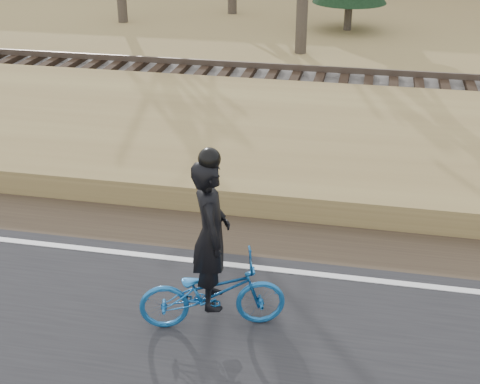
# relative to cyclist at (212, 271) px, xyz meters

# --- Properties ---
(shoulder) EXTENTS (120.00, 1.60, 0.04)m
(shoulder) POSITION_rel_cyclist_xyz_m (3.41, 2.40, -0.82)
(shoulder) COLOR #473A2B
(shoulder) RESTS_ON ground
(embankment) EXTENTS (120.00, 5.00, 0.44)m
(embankment) POSITION_rel_cyclist_xyz_m (3.41, 5.40, -0.62)
(embankment) COLOR #97844D
(embankment) RESTS_ON ground
(ballast) EXTENTS (120.00, 3.00, 0.45)m
(ballast) POSITION_rel_cyclist_xyz_m (3.41, 9.20, -0.62)
(ballast) COLOR slate
(ballast) RESTS_ON ground
(railroad) EXTENTS (120.00, 2.40, 0.29)m
(railroad) POSITION_rel_cyclist_xyz_m (3.41, 9.20, -0.31)
(railroad) COLOR black
(railroad) RESTS_ON ballast
(cyclist) EXTENTS (1.91, 1.11, 2.39)m
(cyclist) POSITION_rel_cyclist_xyz_m (0.00, 0.00, 0.00)
(cyclist) COLOR #16589C
(cyclist) RESTS_ON road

